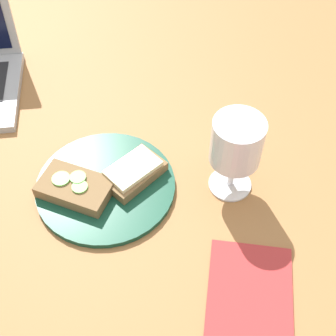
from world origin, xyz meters
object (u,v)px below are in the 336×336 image
at_px(sandwich_with_cheese, 133,172).
at_px(wine_glass, 236,145).
at_px(sandwich_with_cucumber, 75,187).
at_px(plate, 106,186).
at_px(napkin, 250,292).

height_order(sandwich_with_cheese, wine_glass, wine_glass).
bearing_deg(sandwich_with_cucumber, plate, 11.69).
distance_m(sandwich_with_cheese, napkin, 0.28).
bearing_deg(plate, sandwich_with_cheese, 11.98).
bearing_deg(plate, napkin, -46.81).
xyz_separation_m(sandwich_with_cheese, wine_glass, (0.16, -0.03, 0.08)).
bearing_deg(wine_glass, napkin, -92.92).
relative_size(plate, wine_glass, 1.58).
relative_size(plate, napkin, 1.52).
bearing_deg(napkin, sandwich_with_cucumber, 140.75).
relative_size(sandwich_with_cheese, wine_glass, 0.82).
bearing_deg(napkin, sandwich_with_cheese, 124.19).
height_order(plate, napkin, plate).
xyz_separation_m(plate, napkin, (0.20, -0.22, -0.00)).
xyz_separation_m(sandwich_with_cucumber, napkin, (0.25, -0.21, -0.02)).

